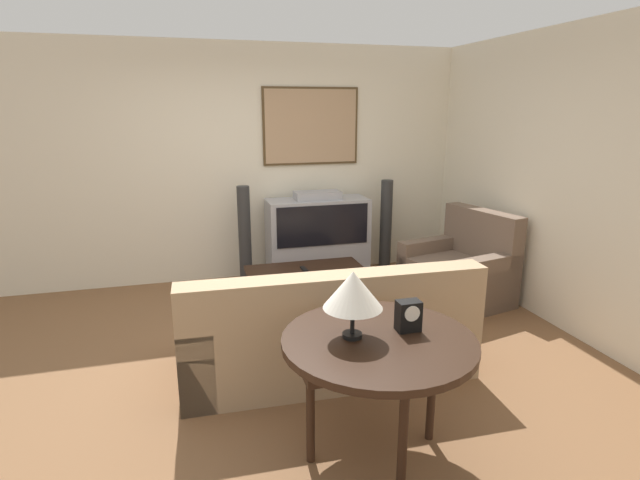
% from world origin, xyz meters
% --- Properties ---
extents(ground_plane, '(12.00, 12.00, 0.00)m').
position_xyz_m(ground_plane, '(0.00, 0.00, 0.00)').
color(ground_plane, brown).
extents(wall_back, '(12.00, 0.10, 2.70)m').
position_xyz_m(wall_back, '(0.02, 2.13, 1.36)').
color(wall_back, beige).
rests_on(wall_back, ground_plane).
extents(wall_right, '(0.06, 12.00, 2.70)m').
position_xyz_m(wall_right, '(2.63, 0.00, 1.35)').
color(wall_right, beige).
rests_on(wall_right, ground_plane).
extents(area_rug, '(1.95, 1.65, 0.01)m').
position_xyz_m(area_rug, '(0.32, 0.90, 0.01)').
color(area_rug, brown).
rests_on(area_rug, ground_plane).
extents(tv, '(1.18, 0.48, 1.05)m').
position_xyz_m(tv, '(0.81, 1.79, 0.49)').
color(tv, '#9E9EA3').
rests_on(tv, ground_plane).
extents(couch, '(2.21, 1.02, 0.88)m').
position_xyz_m(couch, '(0.29, -0.33, 0.30)').
color(couch, tan).
rests_on(couch, ground_plane).
extents(armchair, '(1.03, 1.13, 0.95)m').
position_xyz_m(armchair, '(2.06, 0.69, 0.31)').
color(armchair, brown).
rests_on(armchair, ground_plane).
extents(coffee_table, '(1.19, 0.62, 0.39)m').
position_xyz_m(coffee_table, '(0.46, 0.96, 0.36)').
color(coffee_table, black).
rests_on(coffee_table, ground_plane).
extents(console_table, '(1.08, 1.08, 0.76)m').
position_xyz_m(console_table, '(0.30, -1.38, 0.69)').
color(console_table, black).
rests_on(console_table, ground_plane).
extents(table_lamp, '(0.33, 0.33, 0.38)m').
position_xyz_m(table_lamp, '(0.15, -1.33, 1.03)').
color(table_lamp, black).
rests_on(table_lamp, console_table).
extents(mantel_clock, '(0.13, 0.10, 0.18)m').
position_xyz_m(mantel_clock, '(0.49, -1.33, 0.85)').
color(mantel_clock, black).
rests_on(mantel_clock, console_table).
extents(remote, '(0.05, 0.16, 0.02)m').
position_xyz_m(remote, '(0.44, 0.96, 0.40)').
color(remote, black).
rests_on(remote, coffee_table).
extents(speaker_tower_left, '(0.24, 0.24, 1.15)m').
position_xyz_m(speaker_tower_left, '(-0.05, 1.78, 0.55)').
color(speaker_tower_left, black).
rests_on(speaker_tower_left, ground_plane).
extents(speaker_tower_right, '(0.24, 0.24, 1.15)m').
position_xyz_m(speaker_tower_right, '(1.67, 1.78, 0.55)').
color(speaker_tower_right, black).
rests_on(speaker_tower_right, ground_plane).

